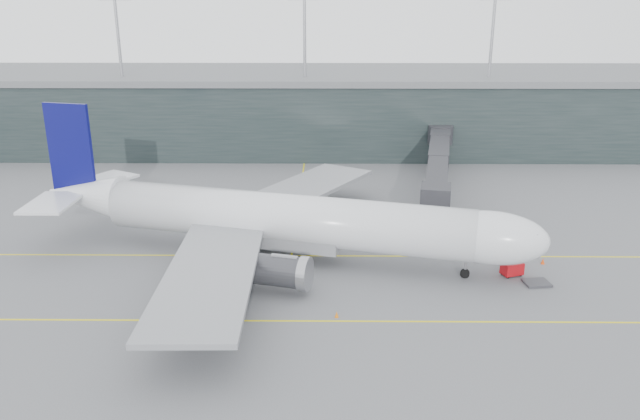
{
  "coord_description": "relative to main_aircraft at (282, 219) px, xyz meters",
  "views": [
    {
      "loc": [
        9.06,
        -72.7,
        28.79
      ],
      "look_at": [
        8.39,
        -4.0,
        5.77
      ],
      "focal_mm": 35.0,
      "sensor_mm": 36.0,
      "label": 1
    }
  ],
  "objects": [
    {
      "name": "cone_wing_stbd",
      "position": [
        6.11,
        -14.62,
        -4.5
      ],
      "size": [
        0.39,
        0.39,
        0.61
      ],
      "primitive_type": "cone",
      "color": "orange",
      "rests_on": "ground"
    },
    {
      "name": "uld_b",
      "position": [
        -6.03,
        16.39,
        -3.78
      ],
      "size": [
        2.42,
        2.08,
        1.94
      ],
      "rotation": [
        0.0,
        0.0,
        -0.19
      ],
      "color": "#36363B",
      "rests_on": "ground"
    },
    {
      "name": "taxiline_b",
      "position": [
        -4.04,
        -15.4,
        -4.79
      ],
      "size": [
        160.0,
        0.25,
        0.02
      ],
      "primitive_type": "cube",
      "color": "yellow",
      "rests_on": "ground"
    },
    {
      "name": "cone_wing_port",
      "position": [
        5.52,
        14.99,
        -4.48
      ],
      "size": [
        0.4,
        0.4,
        0.64
      ],
      "primitive_type": "cone",
      "color": "#D54E0B",
      "rests_on": "ground"
    },
    {
      "name": "terminal",
      "position": [
        -4.04,
        62.6,
        2.81
      ],
      "size": [
        240.0,
        36.0,
        29.0
      ],
      "color": "#1C2627",
      "rests_on": "ground"
    },
    {
      "name": "jet_bridge",
      "position": [
        22.17,
        30.71,
        0.72
      ],
      "size": [
        12.58,
        48.18,
        7.38
      ],
      "rotation": [
        0.0,
        0.0,
        -0.19
      ],
      "color": "#26262B",
      "rests_on": "ground"
    },
    {
      "name": "uld_a",
      "position": [
        -8.36,
        14.16,
        -3.95
      ],
      "size": [
        2.09,
        1.84,
        1.62
      ],
      "rotation": [
        0.0,
        0.0,
        -0.26
      ],
      "color": "#36363B",
      "rests_on": "ground"
    },
    {
      "name": "uld_c",
      "position": [
        -5.23,
        14.43,
        -3.96
      ],
      "size": [
        1.96,
        1.67,
        1.6
      ],
      "rotation": [
        0.0,
        0.0,
        0.16
      ],
      "color": "#36363B",
      "rests_on": "ground"
    },
    {
      "name": "baggage_dolly",
      "position": [
        27.68,
        -7.04,
        -4.65
      ],
      "size": [
        2.9,
        2.44,
        0.26
      ],
      "primitive_type": "cube",
      "rotation": [
        0.0,
        0.0,
        0.13
      ],
      "color": "#343438",
      "rests_on": "ground"
    },
    {
      "name": "taxiline_lead_main",
      "position": [
        0.96,
        24.6,
        -4.79
      ],
      "size": [
        0.25,
        60.0,
        0.02
      ],
      "primitive_type": "cube",
      "color": "yellow",
      "rests_on": "ground"
    },
    {
      "name": "main_aircraft",
      "position": [
        0.0,
        0.0,
        0.0
      ],
      "size": [
        60.22,
        55.44,
        17.12
      ],
      "rotation": [
        0.0,
        0.0,
        -0.26
      ],
      "color": "silver",
      "rests_on": "ground"
    },
    {
      "name": "gse_cart",
      "position": [
        25.61,
        -4.8,
        -3.96
      ],
      "size": [
        2.58,
        2.09,
        1.52
      ],
      "rotation": [
        0.0,
        0.0,
        0.34
      ],
      "color": "#AA0C12",
      "rests_on": "ground"
    },
    {
      "name": "taxiline_a",
      "position": [
        -4.04,
        0.6,
        -4.79
      ],
      "size": [
        160.0,
        0.25,
        0.02
      ],
      "primitive_type": "cube",
      "color": "yellow",
      "rests_on": "ground"
    },
    {
      "name": "cone_nose",
      "position": [
        30.13,
        -1.55,
        -4.45
      ],
      "size": [
        0.45,
        0.45,
        0.71
      ],
      "primitive_type": "cone",
      "color": "#E8440C",
      "rests_on": "ground"
    },
    {
      "name": "ground",
      "position": [
        -4.04,
        4.6,
        -4.8
      ],
      "size": [
        320.0,
        320.0,
        0.0
      ],
      "primitive_type": "plane",
      "color": "#545459",
      "rests_on": "ground"
    },
    {
      "name": "cone_tail",
      "position": [
        -11.63,
        -7.18,
        -4.49
      ],
      "size": [
        0.4,
        0.4,
        0.64
      ],
      "primitive_type": "cone",
      "color": "#D7560B",
      "rests_on": "ground"
    }
  ]
}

